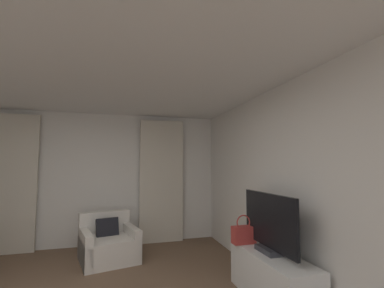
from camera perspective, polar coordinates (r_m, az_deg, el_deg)
name	(u,v)px	position (r m, az deg, el deg)	size (l,w,h in m)	color
wall_window	(92,178)	(5.65, -20.79, -6.96)	(5.12, 0.06, 2.60)	silver
wall_right	(303,188)	(3.30, 22.78, -8.81)	(0.06, 6.12, 2.60)	silver
ceiling	(65,49)	(2.84, -25.71, 17.92)	(5.12, 6.12, 0.06)	white
curtain_left_panel	(9,183)	(5.81, -34.66, -6.87)	(0.90, 0.06, 2.50)	beige
curtain_right_panel	(162,180)	(5.57, -6.56, -7.78)	(0.90, 0.06, 2.50)	beige
armchair	(108,244)	(4.88, -17.61, -19.93)	(1.03, 1.04, 0.74)	silver
tv_console	(272,278)	(3.52, 16.84, -25.91)	(0.45, 1.29, 0.54)	white
tv_flatscreen	(269,224)	(3.38, 16.26, -16.27)	(0.20, 1.06, 0.69)	#333338
handbag_primary	(244,234)	(3.72, 11.06, -18.51)	(0.30, 0.14, 0.37)	#B73833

